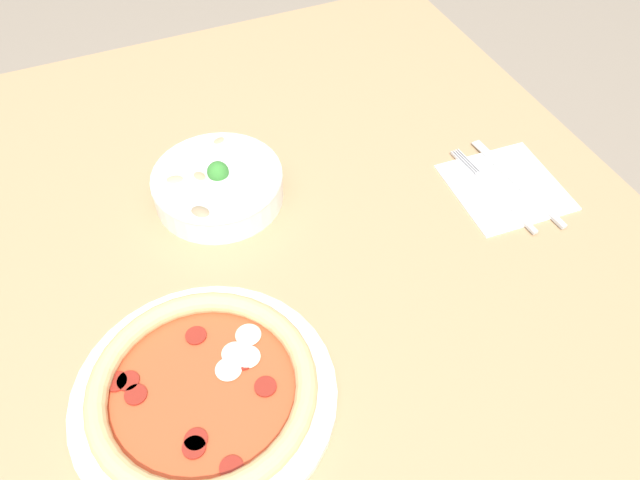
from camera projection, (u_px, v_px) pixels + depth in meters
The scene contains 7 objects.
ground_plane at pixel (242, 458), 1.46m from camera, with size 8.00×8.00×0.00m, color gray.
dining_table at pixel (201, 284), 0.95m from camera, with size 1.31×1.10×0.77m.
pizza at pixel (204, 391), 0.71m from camera, with size 0.31×0.31×0.04m.
bowl at pixel (218, 184), 0.92m from camera, with size 0.19×0.19×0.07m.
napkin at pixel (505, 187), 0.96m from camera, with size 0.17×0.17×0.00m.
fork at pixel (494, 190), 0.95m from camera, with size 0.03×0.20×0.00m.
knife at pixel (521, 186), 0.95m from camera, with size 0.03×0.21×0.01m.
Camera 1 is at (-0.06, -0.60, 1.44)m, focal length 35.00 mm.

